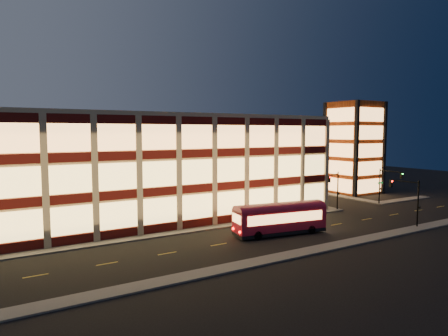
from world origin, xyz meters
TOP-DOWN VIEW (x-y plane):
  - ground at (0.00, 0.00)m, footprint 200.00×200.00m
  - sidewalk_office_south at (-3.00, 1.00)m, footprint 54.00×2.00m
  - sidewalk_office_east at (23.00, 17.00)m, footprint 2.00×30.00m
  - sidewalk_tower_south at (40.00, 1.00)m, footprint 14.00×2.00m
  - sidewalk_tower_west at (34.00, 17.00)m, footprint 2.00×30.00m
  - sidewalk_near at (0.00, -13.00)m, footprint 100.00×2.00m
  - office_building at (-2.91, 16.91)m, footprint 50.45×30.45m
  - stair_tower at (39.95, 11.95)m, footprint 8.60×8.60m
  - traffic_signal_far at (22.21, 0.24)m, footprint 3.79×1.87m
  - traffic_signal_right at (33.50, -0.62)m, footprint 1.20×4.37m
  - traffic_signal_near at (23.50, -11.03)m, footprint 0.32×4.45m
  - trolley_bus at (6.41, -6.01)m, footprint 11.52×4.49m

SIDE VIEW (x-z plane):
  - ground at x=0.00m, z-range 0.00..0.00m
  - sidewalk_office_south at x=-3.00m, z-range 0.00..0.15m
  - sidewalk_office_east at x=23.00m, z-range 0.00..0.15m
  - sidewalk_tower_south at x=40.00m, z-range 0.00..0.15m
  - sidewalk_tower_west at x=34.00m, z-range 0.00..0.15m
  - sidewalk_near at x=0.00m, z-range 0.00..0.15m
  - trolley_bus at x=6.41m, z-range 0.21..4.01m
  - traffic_signal_right at x=33.50m, z-range 1.10..7.10m
  - traffic_signal_far at x=22.21m, z-range 1.11..7.11m
  - traffic_signal_near at x=23.50m, z-range 1.13..7.13m
  - office_building at x=-2.91m, z-range 0.00..14.50m
  - stair_tower at x=39.95m, z-range -0.01..17.99m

